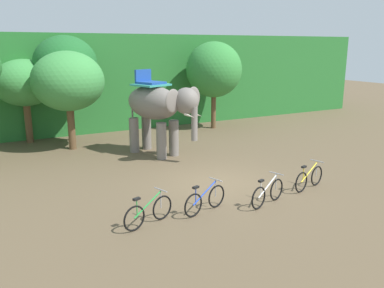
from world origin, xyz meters
name	(u,v)px	position (x,y,z in m)	size (l,w,h in m)	color
ground_plane	(217,183)	(0.00, 0.00, 0.00)	(80.00, 80.00, 0.00)	brown
foliage_hedge	(106,80)	(0.00, 13.39, 2.73)	(36.00, 6.00, 5.46)	#28702D
tree_far_left	(24,83)	(-5.15, 9.86, 3.01)	(3.00, 3.00, 4.19)	brown
tree_center_right	(68,81)	(-3.51, 7.48, 3.21)	(3.31, 3.31, 4.60)	brown
tree_left	(65,64)	(-3.21, 9.36, 3.91)	(3.14, 3.14, 5.33)	brown
tree_far_right	(214,70)	(5.01, 8.59, 3.45)	(3.24, 3.24, 5.06)	brown
elephant	(158,107)	(-0.29, 4.54, 2.20)	(2.82, 4.21, 3.78)	slate
bike_green	(149,212)	(-3.45, -2.00, 0.39)	(1.64, 0.69, 0.92)	black
bike_blue	(205,200)	(-1.64, -1.97, 0.39)	(1.65, 0.65, 0.92)	black
bike_white	(268,193)	(0.35, -2.38, 0.39)	(1.64, 0.69, 0.92)	black
bike_yellow	(309,178)	(2.50, -1.94, 0.39)	(1.66, 0.63, 0.92)	black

